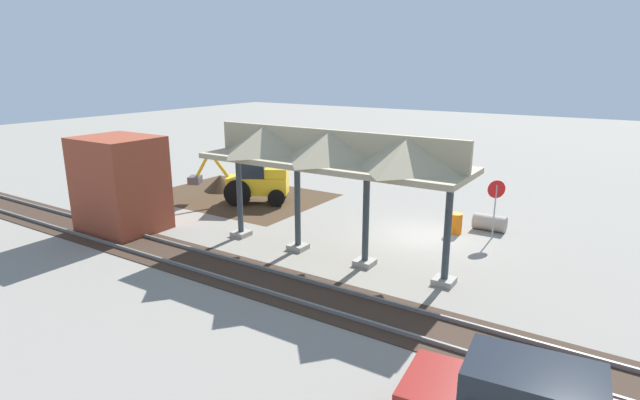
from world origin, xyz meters
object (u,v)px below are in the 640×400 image
at_px(backhoe, 255,180).
at_px(traffic_barrel, 456,223).
at_px(stop_sign, 496,197).
at_px(concrete_pipe, 490,223).
at_px(brick_utility_building, 120,184).

bearing_deg(backhoe, traffic_barrel, -175.46).
height_order(stop_sign, concrete_pipe, stop_sign).
xyz_separation_m(concrete_pipe, brick_utility_building, (13.85, 8.75, 1.73)).
xyz_separation_m(stop_sign, concrete_pipe, (0.39, -1.01, -1.48)).
height_order(concrete_pipe, traffic_barrel, traffic_barrel).
height_order(stop_sign, traffic_barrel, stop_sign).
distance_m(concrete_pipe, traffic_barrel, 1.68).
relative_size(brick_utility_building, traffic_barrel, 4.63).
distance_m(concrete_pipe, brick_utility_building, 16.48).
bearing_deg(traffic_barrel, backhoe, 4.54).
relative_size(stop_sign, traffic_barrel, 2.82).
height_order(brick_utility_building, traffic_barrel, brick_utility_building).
bearing_deg(stop_sign, brick_utility_building, 28.52).
distance_m(backhoe, traffic_barrel, 10.74).
relative_size(stop_sign, brick_utility_building, 0.61).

